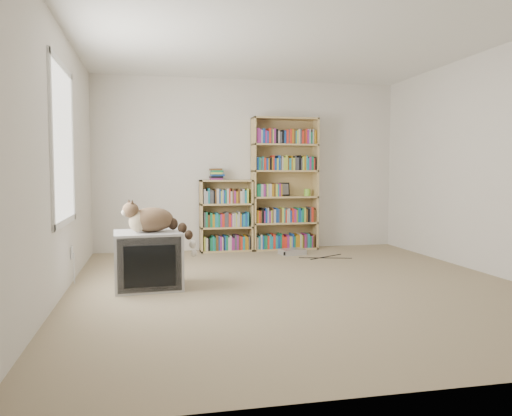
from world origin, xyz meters
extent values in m
cube|color=tan|center=(0.00, 0.00, 0.00)|extent=(4.50, 5.00, 0.01)
cube|color=silver|center=(0.00, 2.50, 1.25)|extent=(4.50, 0.02, 2.50)
cube|color=silver|center=(0.00, -2.50, 1.25)|extent=(4.50, 0.02, 2.50)
cube|color=silver|center=(-2.25, 0.00, 1.25)|extent=(0.02, 5.00, 2.50)
cube|color=silver|center=(2.25, 0.00, 1.25)|extent=(0.02, 5.00, 2.50)
cube|color=white|center=(0.00, 0.00, 2.50)|extent=(4.50, 5.00, 0.02)
cube|color=white|center=(-2.24, 0.20, 1.40)|extent=(0.02, 1.22, 1.52)
cube|color=#B1B0B3|center=(-1.48, 0.20, 0.28)|extent=(0.68, 0.62, 0.56)
cube|color=black|center=(-1.46, -0.08, 0.28)|extent=(0.59, 0.07, 0.51)
cube|color=black|center=(-1.46, -0.10, 0.27)|extent=(0.47, 0.04, 0.39)
cube|color=black|center=(-1.49, 0.32, 0.27)|extent=(0.40, 0.34, 0.33)
ellipsoid|color=#362616|center=(-1.44, 0.18, 0.68)|extent=(0.51, 0.43, 0.24)
ellipsoid|color=#362616|center=(-1.33, 0.22, 0.67)|extent=(0.26, 0.28, 0.18)
ellipsoid|color=tan|center=(-1.57, 0.11, 0.67)|extent=(0.22, 0.22, 0.20)
ellipsoid|color=#362616|center=(-1.63, 0.10, 0.78)|extent=(0.20, 0.19, 0.15)
sphere|color=beige|center=(-1.69, 0.07, 0.76)|extent=(0.08, 0.08, 0.06)
cone|color=black|center=(-1.61, 0.07, 0.85)|extent=(0.08, 0.09, 0.08)
cone|color=black|center=(-1.65, 0.15, 0.85)|extent=(0.08, 0.09, 0.08)
cube|color=tan|center=(0.03, 2.34, 0.97)|extent=(0.03, 0.30, 1.94)
cube|color=tan|center=(0.97, 2.34, 0.97)|extent=(0.02, 0.30, 1.94)
cube|color=tan|center=(0.50, 2.48, 0.97)|extent=(0.97, 0.03, 1.94)
cube|color=tan|center=(0.50, 2.34, 1.93)|extent=(0.97, 0.30, 0.02)
cube|color=tan|center=(0.50, 2.34, 0.01)|extent=(0.97, 0.30, 0.03)
cube|color=tan|center=(0.50, 2.34, 0.40)|extent=(0.97, 0.30, 0.03)
cube|color=tan|center=(0.50, 2.34, 0.78)|extent=(0.97, 0.30, 0.02)
cube|color=tan|center=(0.50, 2.34, 1.16)|extent=(0.97, 0.30, 0.02)
cube|color=tan|center=(0.50, 2.34, 1.54)|extent=(0.97, 0.30, 0.02)
cube|color=red|center=(0.50, 2.34, 0.12)|extent=(0.89, 0.24, 0.19)
cube|color=#164192|center=(0.50, 2.34, 0.50)|extent=(0.89, 0.24, 0.19)
cube|color=#147549|center=(0.50, 2.34, 0.89)|extent=(0.89, 0.24, 0.19)
cube|color=#C1B19F|center=(0.50, 2.34, 1.27)|extent=(0.89, 0.24, 0.19)
cube|color=black|center=(0.50, 2.34, 1.65)|extent=(0.89, 0.24, 0.19)
cube|color=tan|center=(-0.74, 2.34, 0.52)|extent=(0.02, 0.30, 1.03)
cube|color=tan|center=(-0.01, 2.34, 0.52)|extent=(0.03, 0.30, 1.03)
cube|color=tan|center=(-0.38, 2.48, 0.52)|extent=(0.75, 0.03, 1.03)
cube|color=tan|center=(-0.38, 2.34, 1.02)|extent=(0.75, 0.30, 0.02)
cube|color=tan|center=(-0.38, 2.34, 0.01)|extent=(0.75, 0.30, 0.03)
cube|color=tan|center=(-0.38, 2.34, 0.35)|extent=(0.75, 0.30, 0.03)
cube|color=tan|center=(-0.38, 2.34, 0.69)|extent=(0.75, 0.30, 0.02)
cube|color=red|center=(-0.38, 2.34, 0.12)|extent=(0.67, 0.24, 0.19)
cube|color=#164192|center=(-0.38, 2.34, 0.46)|extent=(0.67, 0.24, 0.19)
cube|color=#147549|center=(-0.38, 2.34, 0.79)|extent=(0.67, 0.24, 0.19)
cube|color=red|center=(-0.50, 2.38, 1.11)|extent=(0.19, 0.25, 0.16)
cylinder|color=#82C538|center=(0.84, 2.34, 0.84)|extent=(0.10, 0.10, 0.11)
cube|color=black|center=(0.52, 2.44, 0.89)|extent=(0.15, 0.05, 0.20)
cube|color=silver|center=(0.48, 1.84, 0.04)|extent=(0.38, 0.31, 0.08)
cube|color=silver|center=(-2.24, 0.55, 0.32)|extent=(0.01, 0.08, 0.13)
camera|label=1|loc=(-1.44, -4.77, 1.13)|focal=35.00mm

